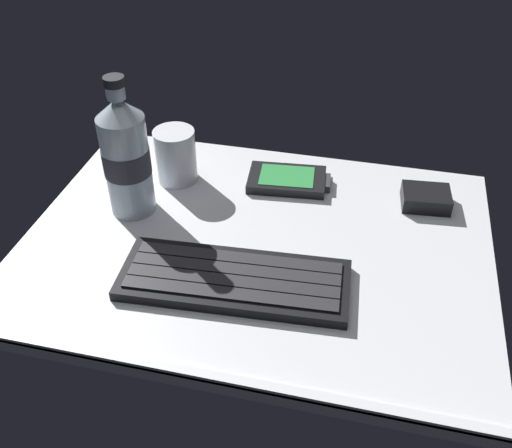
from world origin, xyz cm
name	(u,v)px	position (x,y,z in cm)	size (l,w,h in cm)	color
ground_plane	(256,247)	(0.00, -0.23, -0.99)	(64.00, 48.00, 2.80)	silver
keyboard	(234,279)	(-0.73, -8.96, 0.81)	(29.65, 12.85, 1.70)	black
handheld_device	(288,180)	(1.64, 14.92, 0.73)	(13.29, 8.73, 1.50)	black
juice_cup	(176,158)	(-15.73, 12.33, 3.91)	(6.40, 6.40, 8.50)	silver
water_bottle	(126,156)	(-19.46, 3.33, 9.01)	(6.73, 6.73, 20.80)	silver
charger_block	(426,198)	(22.71, 14.09, 1.20)	(7.00, 5.60, 2.40)	black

